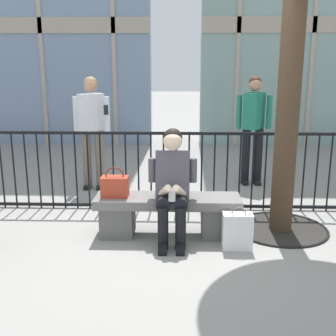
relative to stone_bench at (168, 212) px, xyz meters
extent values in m
plane|color=gray|center=(0.00, 0.00, -0.27)|extent=(60.00, 60.00, 0.00)
cube|color=slate|center=(0.00, 0.00, 0.13)|extent=(1.60, 0.44, 0.10)
cube|color=#605E5B|center=(-0.56, 0.00, -0.10)|extent=(0.36, 0.37, 0.35)
cube|color=#605E5B|center=(0.56, 0.00, -0.10)|extent=(0.36, 0.37, 0.35)
cylinder|color=black|center=(-0.04, -0.18, 0.20)|extent=(0.15, 0.40, 0.15)
cylinder|color=black|center=(-0.04, -0.38, -0.05)|extent=(0.11, 0.11, 0.45)
cube|color=black|center=(-0.04, -0.44, -0.23)|extent=(0.09, 0.22, 0.08)
cylinder|color=black|center=(0.14, -0.18, 0.20)|extent=(0.15, 0.40, 0.15)
cylinder|color=black|center=(0.14, -0.38, -0.05)|extent=(0.11, 0.11, 0.45)
cube|color=black|center=(0.14, -0.44, -0.23)|extent=(0.09, 0.22, 0.08)
cube|color=#4C4751|center=(0.05, -0.04, 0.44)|extent=(0.36, 0.30, 0.55)
cylinder|color=#4C4751|center=(-0.17, -0.04, 0.49)|extent=(0.08, 0.08, 0.26)
cylinder|color=beige|center=(-0.03, -0.26, 0.32)|extent=(0.16, 0.28, 0.20)
cylinder|color=#4C4751|center=(0.27, -0.04, 0.49)|extent=(0.08, 0.08, 0.26)
cylinder|color=beige|center=(0.13, -0.26, 0.32)|extent=(0.16, 0.28, 0.20)
cube|color=silver|center=(0.05, -0.32, 0.30)|extent=(0.07, 0.10, 0.13)
sphere|color=beige|center=(0.05, -0.06, 0.81)|extent=(0.20, 0.20, 0.20)
sphere|color=black|center=(0.05, -0.03, 0.84)|extent=(0.20, 0.20, 0.20)
cube|color=#B23823|center=(-0.58, -0.01, 0.29)|extent=(0.30, 0.18, 0.22)
torus|color=maroon|center=(-0.58, -0.01, 0.41)|extent=(0.21, 0.02, 0.21)
cube|color=white|center=(0.73, -0.33, -0.08)|extent=(0.31, 0.17, 0.38)
torus|color=slate|center=(0.73, -0.39, 0.13)|extent=(0.15, 0.01, 0.15)
torus|color=slate|center=(0.73, -0.27, 0.13)|extent=(0.15, 0.01, 0.15)
cylinder|color=black|center=(1.18, 2.18, 0.18)|extent=(0.13, 0.13, 0.90)
cube|color=black|center=(1.18, 2.14, -0.24)|extent=(0.09, 0.22, 0.06)
cylinder|color=black|center=(1.38, 2.18, 0.18)|extent=(0.13, 0.13, 0.90)
cube|color=black|center=(1.38, 2.14, -0.24)|extent=(0.09, 0.22, 0.06)
cube|color=#1E7259|center=(1.28, 2.18, 0.91)|extent=(0.39, 0.44, 0.56)
cylinder|color=#1E7259|center=(1.05, 2.18, 0.89)|extent=(0.08, 0.08, 0.52)
cylinder|color=#1E7259|center=(1.52, 2.18, 0.89)|extent=(0.08, 0.08, 0.52)
sphere|color=tan|center=(1.28, 2.18, 1.31)|extent=(0.20, 0.20, 0.20)
sphere|color=#472816|center=(1.28, 2.20, 1.34)|extent=(0.20, 0.20, 0.20)
cylinder|color=#6B6051|center=(-1.31, 1.84, 0.18)|extent=(0.13, 0.13, 0.90)
cube|color=black|center=(-1.31, 1.80, -0.24)|extent=(0.09, 0.22, 0.06)
cylinder|color=#6B6051|center=(-1.11, 1.84, 0.18)|extent=(0.13, 0.13, 0.90)
cube|color=black|center=(-1.11, 1.80, -0.24)|extent=(0.09, 0.22, 0.06)
cube|color=silver|center=(-1.21, 1.84, 0.91)|extent=(0.36, 0.44, 0.56)
cylinder|color=silver|center=(-1.44, 1.84, 0.89)|extent=(0.08, 0.08, 0.52)
cylinder|color=silver|center=(-0.97, 1.84, 0.89)|extent=(0.08, 0.08, 0.52)
sphere|color=tan|center=(-1.21, 1.84, 1.31)|extent=(0.20, 0.20, 0.20)
sphere|color=#997F59|center=(-1.21, 1.86, 1.34)|extent=(0.20, 0.20, 0.20)
cube|color=black|center=(-0.97, 1.74, 0.96)|extent=(0.07, 0.01, 0.14)
cylinder|color=black|center=(-2.22, 0.87, 0.25)|extent=(0.02, 0.02, 1.04)
cylinder|color=black|center=(-2.06, 0.87, 0.25)|extent=(0.02, 0.02, 1.04)
cylinder|color=black|center=(-1.89, 0.87, 0.25)|extent=(0.02, 0.02, 1.04)
cylinder|color=black|center=(-1.73, 0.87, 0.25)|extent=(0.02, 0.02, 1.04)
cylinder|color=black|center=(-1.56, 0.87, 0.25)|extent=(0.02, 0.02, 1.04)
cylinder|color=black|center=(-1.40, 0.87, 0.25)|extent=(0.02, 0.02, 1.04)
cylinder|color=black|center=(-1.24, 0.87, 0.25)|extent=(0.02, 0.02, 1.04)
cylinder|color=black|center=(-1.07, 0.87, 0.25)|extent=(0.02, 0.02, 1.04)
cylinder|color=black|center=(-0.91, 0.87, 0.25)|extent=(0.02, 0.02, 1.04)
cylinder|color=black|center=(-0.74, 0.87, 0.25)|extent=(0.02, 0.02, 1.04)
cylinder|color=black|center=(-0.58, 0.87, 0.25)|extent=(0.02, 0.02, 1.04)
cylinder|color=black|center=(-0.41, 0.87, 0.25)|extent=(0.02, 0.02, 1.04)
cylinder|color=black|center=(-0.25, 0.87, 0.25)|extent=(0.02, 0.02, 1.04)
cylinder|color=black|center=(-0.08, 0.87, 0.25)|extent=(0.02, 0.02, 1.04)
cylinder|color=black|center=(0.08, 0.87, 0.25)|extent=(0.02, 0.02, 1.04)
cylinder|color=black|center=(0.25, 0.87, 0.25)|extent=(0.02, 0.02, 1.04)
cylinder|color=black|center=(0.41, 0.87, 0.25)|extent=(0.02, 0.02, 1.04)
cylinder|color=black|center=(0.58, 0.87, 0.25)|extent=(0.02, 0.02, 1.04)
cylinder|color=black|center=(0.74, 0.87, 0.25)|extent=(0.02, 0.02, 1.04)
cylinder|color=black|center=(0.91, 0.87, 0.25)|extent=(0.02, 0.02, 1.04)
cylinder|color=black|center=(1.07, 0.87, 0.25)|extent=(0.02, 0.02, 1.04)
cylinder|color=black|center=(1.24, 0.87, 0.25)|extent=(0.02, 0.02, 1.04)
cylinder|color=black|center=(1.40, 0.87, 0.25)|extent=(0.02, 0.02, 1.04)
cylinder|color=black|center=(1.56, 0.87, 0.25)|extent=(0.02, 0.02, 1.04)
cylinder|color=black|center=(1.73, 0.87, 0.25)|extent=(0.02, 0.02, 1.04)
cylinder|color=black|center=(1.89, 0.87, 0.25)|extent=(0.02, 0.02, 1.04)
cylinder|color=black|center=(2.06, 0.87, 0.25)|extent=(0.02, 0.02, 1.04)
cube|color=black|center=(0.00, 0.87, -0.22)|extent=(8.40, 0.04, 0.04)
cube|color=black|center=(0.00, 0.87, 0.75)|extent=(8.40, 0.04, 0.04)
cylinder|color=black|center=(1.30, 0.21, -0.27)|extent=(1.06, 1.06, 0.01)
torus|color=black|center=(1.30, 0.21, -0.26)|extent=(1.09, 1.09, 0.03)
cylinder|color=#423021|center=(1.30, 0.21, 1.43)|extent=(0.25, 0.25, 3.40)
camera|label=1|loc=(0.14, -4.35, 1.55)|focal=44.19mm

